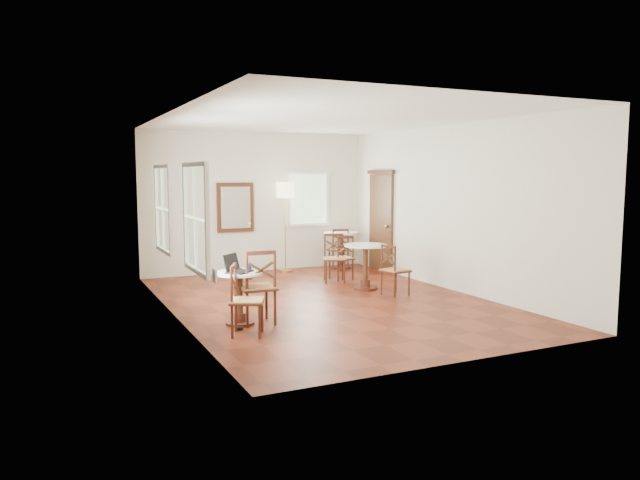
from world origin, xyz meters
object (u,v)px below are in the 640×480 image
at_px(cafe_table_near, 240,292).
at_px(cafe_table_back, 341,246).
at_px(chair_mid_b, 394,270).
at_px(chair_back_a, 339,249).
at_px(water_glass, 250,267).
at_px(power_adapter, 239,329).
at_px(navy_mug, 249,268).
at_px(chair_back_b, 334,258).
at_px(chair_near_a, 258,287).
at_px(chair_mid_a, 342,258).
at_px(floor_lamp, 285,196).
at_px(cafe_table_mid, 366,262).
at_px(mouse, 240,269).
at_px(laptop, 236,268).
at_px(chair_near_b, 245,300).

height_order(cafe_table_near, cafe_table_back, cafe_table_back).
relative_size(chair_mid_b, chair_back_a, 0.99).
distance_m(cafe_table_near, water_glass, 0.39).
bearing_deg(cafe_table_near, power_adapter, -109.28).
bearing_deg(navy_mug, cafe_table_near, 170.64).
bearing_deg(water_glass, navy_mug, -115.71).
distance_m(chair_back_a, chair_back_b, 1.57).
relative_size(chair_near_a, chair_mid_a, 1.19).
relative_size(floor_lamp, navy_mug, 17.45).
bearing_deg(cafe_table_mid, mouse, -153.82).
distance_m(floor_lamp, power_adapter, 5.15).
bearing_deg(chair_mid_b, cafe_table_mid, 4.71).
xyz_separation_m(cafe_table_near, navy_mug, (0.14, -0.02, 0.33)).
height_order(chair_back_a, navy_mug, chair_back_a).
distance_m(chair_back_a, power_adapter, 5.45).
distance_m(cafe_table_near, cafe_table_mid, 3.22).
bearing_deg(navy_mug, laptop, -178.52).
relative_size(chair_back_b, mouse, 9.18).
xyz_separation_m(cafe_table_near, chair_mid_b, (3.05, 0.78, -0.02)).
relative_size(chair_near_a, mouse, 10.41).
distance_m(cafe_table_back, mouse, 5.17).
distance_m(cafe_table_near, cafe_table_back, 5.24).
bearing_deg(water_glass, cafe_table_near, -158.83).
bearing_deg(power_adapter, chair_mid_a, 42.98).
bearing_deg(cafe_table_near, floor_lamp, 60.06).
relative_size(chair_mid_b, water_glass, 10.10).
relative_size(chair_back_b, navy_mug, 8.44).
xyz_separation_m(chair_near_a, chair_near_b, (-0.34, -0.49, -0.06)).
distance_m(chair_back_b, water_glass, 3.45).
height_order(navy_mug, water_glass, water_glass).
relative_size(chair_back_b, water_glass, 10.53).
bearing_deg(mouse, chair_back_b, 44.93).
relative_size(cafe_table_mid, power_adapter, 8.95).
relative_size(chair_near_a, floor_lamp, 0.55).
xyz_separation_m(laptop, navy_mug, (0.19, 0.01, -0.02)).
bearing_deg(cafe_table_mid, chair_mid_a, 87.11).
bearing_deg(mouse, cafe_table_back, 50.29).
bearing_deg(water_glass, mouse, 177.26).
distance_m(chair_near_b, power_adapter, 0.52).
bearing_deg(cafe_table_back, power_adapter, -131.73).
bearing_deg(navy_mug, chair_near_a, -26.61).
distance_m(mouse, water_glass, 0.16).
relative_size(chair_mid_b, power_adapter, 9.68).
xyz_separation_m(laptop, power_adapter, (-0.05, -0.27, -0.80)).
distance_m(cafe_table_near, laptop, 0.35).
xyz_separation_m(floor_lamp, navy_mug, (-2.15, -3.99, -0.84)).
distance_m(cafe_table_mid, chair_back_a, 2.39).
bearing_deg(chair_back_a, cafe_table_near, 59.17).
bearing_deg(chair_near_a, water_glass, -66.39).
relative_size(laptop, mouse, 4.49).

